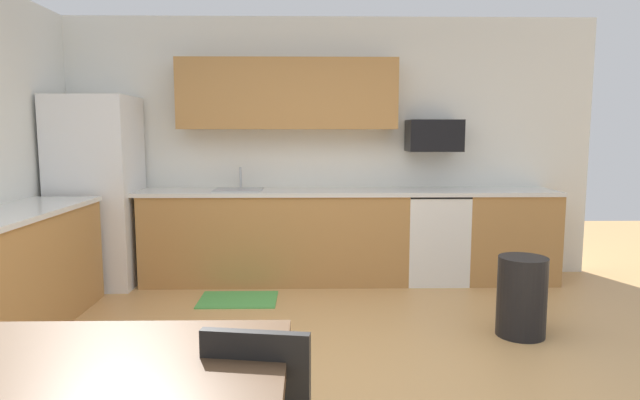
# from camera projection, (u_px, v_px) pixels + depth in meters

# --- Properties ---
(ground_plane) EXTENTS (12.00, 12.00, 0.00)m
(ground_plane) POSITION_uv_depth(u_px,v_px,m) (323.00, 382.00, 3.33)
(ground_plane) COLOR tan
(wall_back) EXTENTS (5.80, 0.10, 2.70)m
(wall_back) POSITION_uv_depth(u_px,v_px,m) (317.00, 148.00, 5.79)
(wall_back) COLOR silver
(wall_back) RESTS_ON ground
(cabinet_run_back) EXTENTS (2.64, 0.60, 0.90)m
(cabinet_run_back) POSITION_uv_depth(u_px,v_px,m) (275.00, 238.00, 5.55)
(cabinet_run_back) COLOR #AD7A42
(cabinet_run_back) RESTS_ON ground
(cabinet_run_back_right) EXTENTS (0.91, 0.60, 0.90)m
(cabinet_run_back_right) POSITION_uv_depth(u_px,v_px,m) (507.00, 237.00, 5.60)
(cabinet_run_back_right) COLOR #AD7A42
(cabinet_run_back_right) RESTS_ON ground
(cabinet_run_left) EXTENTS (0.60, 2.00, 0.90)m
(cabinet_run_left) POSITION_uv_depth(u_px,v_px,m) (10.00, 278.00, 4.03)
(cabinet_run_left) COLOR #AD7A42
(cabinet_run_left) RESTS_ON ground
(countertop_back) EXTENTS (4.80, 0.64, 0.04)m
(countertop_back) POSITION_uv_depth(u_px,v_px,m) (318.00, 192.00, 5.50)
(countertop_back) COLOR silver
(countertop_back) RESTS_ON cabinet_run_back
(countertop_left) EXTENTS (0.64, 2.00, 0.04)m
(countertop_left) POSITION_uv_depth(u_px,v_px,m) (5.00, 215.00, 3.97)
(countertop_left) COLOR silver
(countertop_left) RESTS_ON cabinet_run_left
(upper_cabinets_back) EXTENTS (2.20, 0.34, 0.70)m
(upper_cabinets_back) POSITION_uv_depth(u_px,v_px,m) (288.00, 94.00, 5.50)
(upper_cabinets_back) COLOR #AD7A42
(refrigerator) EXTENTS (0.76, 0.70, 1.87)m
(refrigerator) POSITION_uv_depth(u_px,v_px,m) (97.00, 192.00, 5.38)
(refrigerator) COLOR white
(refrigerator) RESTS_ON ground
(oven_range) EXTENTS (0.60, 0.60, 0.91)m
(oven_range) POSITION_uv_depth(u_px,v_px,m) (433.00, 237.00, 5.58)
(oven_range) COLOR white
(oven_range) RESTS_ON ground
(microwave) EXTENTS (0.54, 0.36, 0.32)m
(microwave) POSITION_uv_depth(u_px,v_px,m) (434.00, 136.00, 5.55)
(microwave) COLOR black
(sink_basin) EXTENTS (0.48, 0.40, 0.14)m
(sink_basin) POSITION_uv_depth(u_px,v_px,m) (239.00, 196.00, 5.49)
(sink_basin) COLOR #A5A8AD
(sink_basin) RESTS_ON countertop_back
(sink_faucet) EXTENTS (0.02, 0.02, 0.24)m
(sink_faucet) POSITION_uv_depth(u_px,v_px,m) (241.00, 179.00, 5.65)
(sink_faucet) COLOR #B2B5BA
(sink_faucet) RESTS_ON countertop_back
(dining_table) EXTENTS (1.40, 0.90, 0.75)m
(dining_table) POSITION_uv_depth(u_px,v_px,m) (73.00, 386.00, 1.79)
(dining_table) COLOR brown
(dining_table) RESTS_ON ground
(trash_bin) EXTENTS (0.36, 0.36, 0.60)m
(trash_bin) POSITION_uv_depth(u_px,v_px,m) (522.00, 296.00, 4.07)
(trash_bin) COLOR black
(trash_bin) RESTS_ON ground
(floor_mat) EXTENTS (0.70, 0.50, 0.01)m
(floor_mat) POSITION_uv_depth(u_px,v_px,m) (238.00, 300.00, 4.95)
(floor_mat) COLOR #4CA54C
(floor_mat) RESTS_ON ground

